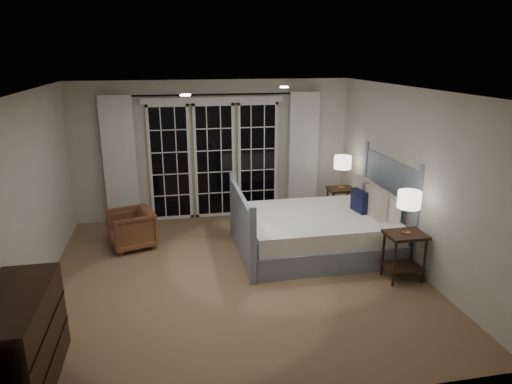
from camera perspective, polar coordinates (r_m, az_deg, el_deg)
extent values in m
plane|color=olive|center=(6.41, -2.53, -10.34)|extent=(5.00, 5.00, 0.00)
plane|color=silver|center=(5.71, -2.86, 12.55)|extent=(5.00, 5.00, 0.00)
cube|color=beige|center=(6.11, -26.54, -0.90)|extent=(0.02, 5.00, 2.50)
cube|color=beige|center=(6.76, 18.78, 1.58)|extent=(0.02, 5.00, 2.50)
cube|color=beige|center=(8.35, -5.26, 5.24)|extent=(5.00, 0.02, 2.50)
cube|color=beige|center=(3.65, 3.29, -10.59)|extent=(5.00, 0.02, 2.50)
cube|color=black|center=(8.32, -10.70, 3.56)|extent=(0.66, 0.02, 2.02)
cube|color=black|center=(8.36, -5.20, 3.85)|extent=(0.66, 0.02, 2.02)
cube|color=black|center=(8.48, 0.19, 4.11)|extent=(0.66, 0.02, 2.02)
cube|color=white|center=(8.17, -5.40, 11.36)|extent=(2.50, 0.04, 0.10)
cylinder|color=black|center=(8.10, -5.38, 12.03)|extent=(3.50, 0.03, 0.03)
cube|color=white|center=(8.25, -16.64, 3.74)|extent=(0.55, 0.10, 2.25)
cube|color=white|center=(8.58, 5.91, 4.85)|extent=(0.55, 0.10, 2.25)
cylinder|color=white|center=(6.46, 3.56, 12.96)|extent=(0.12, 0.12, 0.01)
cylinder|color=white|center=(5.26, -8.83, 11.88)|extent=(0.12, 0.12, 0.01)
cube|color=#848EA0|center=(7.15, 7.54, -6.03)|extent=(2.21, 1.73, 0.32)
cube|color=white|center=(7.04, 7.63, -3.81)|extent=(2.15, 1.67, 0.27)
cube|color=#848EA0|center=(7.41, 16.29, -1.31)|extent=(0.06, 1.73, 1.40)
cube|color=#848EA0|center=(6.76, -1.79, -4.31)|extent=(0.06, 1.73, 0.97)
cube|color=white|center=(7.03, 16.06, -1.66)|extent=(0.14, 0.60, 0.36)
cube|color=white|center=(7.57, 13.90, -0.15)|extent=(0.14, 0.60, 0.36)
cube|color=#F1DCC6|center=(6.98, 14.77, -1.30)|extent=(0.16, 0.46, 0.45)
cube|color=#F1DCC6|center=(7.46, 12.93, 0.02)|extent=(0.16, 0.46, 0.45)
cube|color=#131836|center=(7.18, 12.77, -1.10)|extent=(0.15, 0.35, 0.34)
cube|color=black|center=(6.36, 18.20, -5.10)|extent=(0.51, 0.41, 0.04)
cube|color=black|center=(6.54, 17.83, -8.84)|extent=(0.47, 0.37, 0.03)
cylinder|color=black|center=(6.25, 16.91, -8.61)|extent=(0.04, 0.04, 0.63)
cylinder|color=black|center=(6.46, 20.31, -8.12)|extent=(0.04, 0.04, 0.63)
cylinder|color=black|center=(6.51, 15.59, -7.43)|extent=(0.04, 0.04, 0.63)
cylinder|color=black|center=(6.71, 18.89, -7.00)|extent=(0.04, 0.04, 0.63)
cube|color=black|center=(8.36, 10.60, 0.34)|extent=(0.46, 0.37, 0.04)
cube|color=black|center=(8.49, 10.45, -2.37)|extent=(0.43, 0.33, 0.03)
cylinder|color=black|center=(8.25, 9.60, -2.01)|extent=(0.04, 0.04, 0.58)
cylinder|color=black|center=(8.39, 12.10, -1.82)|extent=(0.04, 0.04, 0.58)
cylinder|color=black|center=(8.51, 8.90, -1.37)|extent=(0.04, 0.04, 0.58)
cylinder|color=black|center=(8.65, 11.34, -1.20)|extent=(0.04, 0.04, 0.58)
cylinder|color=tan|center=(6.34, 18.23, -4.85)|extent=(0.12, 0.12, 0.02)
cylinder|color=tan|center=(6.28, 18.38, -3.32)|extent=(0.02, 0.02, 0.34)
cylinder|color=white|center=(6.20, 18.62, -0.90)|extent=(0.30, 0.30, 0.22)
cylinder|color=tan|center=(8.35, 10.61, 0.53)|extent=(0.12, 0.12, 0.02)
cylinder|color=tan|center=(8.30, 10.68, 1.75)|extent=(0.02, 0.02, 0.35)
cylinder|color=white|center=(8.23, 10.79, 3.68)|extent=(0.31, 0.31, 0.23)
imported|color=brown|center=(7.42, -15.30, -4.47)|extent=(0.83, 0.81, 0.60)
cube|color=black|center=(4.77, -27.54, -16.43)|extent=(0.54, 1.31, 0.93)
cube|color=black|center=(4.78, -23.93, -18.09)|extent=(0.01, 1.28, 0.01)
cube|color=black|center=(4.62, -24.39, -14.97)|extent=(0.01, 1.28, 0.01)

